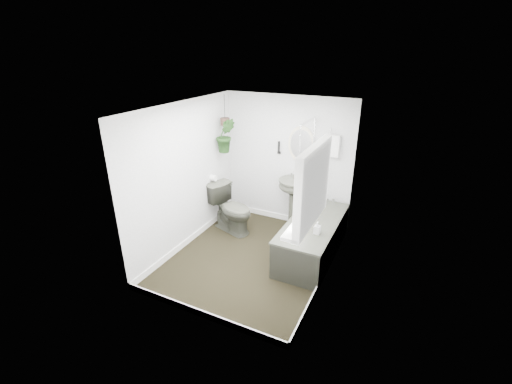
% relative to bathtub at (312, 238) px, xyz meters
% --- Properties ---
extents(floor, '(2.30, 2.80, 0.02)m').
position_rel_bathtub_xyz_m(floor, '(-0.80, -0.50, -0.30)').
color(floor, black).
rests_on(floor, ground).
extents(ceiling, '(2.30, 2.80, 0.02)m').
position_rel_bathtub_xyz_m(ceiling, '(-0.80, -0.50, 2.02)').
color(ceiling, white).
rests_on(ceiling, ground).
extents(wall_back, '(2.30, 0.02, 2.30)m').
position_rel_bathtub_xyz_m(wall_back, '(-0.80, 0.91, 0.86)').
color(wall_back, silver).
rests_on(wall_back, ground).
extents(wall_front, '(2.30, 0.02, 2.30)m').
position_rel_bathtub_xyz_m(wall_front, '(-0.80, -1.91, 0.86)').
color(wall_front, silver).
rests_on(wall_front, ground).
extents(wall_left, '(0.02, 2.80, 2.30)m').
position_rel_bathtub_xyz_m(wall_left, '(-1.96, -0.50, 0.86)').
color(wall_left, silver).
rests_on(wall_left, ground).
extents(wall_right, '(0.02, 2.80, 2.30)m').
position_rel_bathtub_xyz_m(wall_right, '(0.36, -0.50, 0.86)').
color(wall_right, silver).
rests_on(wall_right, ground).
extents(skirting, '(2.30, 2.80, 0.10)m').
position_rel_bathtub_xyz_m(skirting, '(-0.80, -0.50, -0.24)').
color(skirting, white).
rests_on(skirting, floor).
extents(bathtub, '(0.72, 1.72, 0.58)m').
position_rel_bathtub_xyz_m(bathtub, '(0.00, 0.00, 0.00)').
color(bathtub, '#414338').
rests_on(bathtub, floor).
extents(bath_screen, '(0.04, 0.72, 1.40)m').
position_rel_bathtub_xyz_m(bath_screen, '(-0.33, 0.49, 0.99)').
color(bath_screen, silver).
rests_on(bath_screen, bathtub).
extents(shower_box, '(0.20, 0.10, 0.35)m').
position_rel_bathtub_xyz_m(shower_box, '(0.00, 0.84, 1.26)').
color(shower_box, white).
rests_on(shower_box, wall_back).
extents(oval_mirror, '(0.46, 0.03, 0.62)m').
position_rel_bathtub_xyz_m(oval_mirror, '(-0.55, 0.87, 1.21)').
color(oval_mirror, beige).
rests_on(oval_mirror, wall_back).
extents(wall_sconce, '(0.04, 0.04, 0.22)m').
position_rel_bathtub_xyz_m(wall_sconce, '(-0.95, 0.86, 1.11)').
color(wall_sconce, black).
rests_on(wall_sconce, wall_back).
extents(toilet_roll_holder, '(0.11, 0.11, 0.11)m').
position_rel_bathtub_xyz_m(toilet_roll_holder, '(-1.90, 0.20, 0.61)').
color(toilet_roll_holder, white).
rests_on(toilet_roll_holder, wall_left).
extents(window_recess, '(0.08, 1.00, 0.90)m').
position_rel_bathtub_xyz_m(window_recess, '(0.29, -1.20, 1.36)').
color(window_recess, white).
rests_on(window_recess, wall_right).
extents(window_sill, '(0.18, 1.00, 0.04)m').
position_rel_bathtub_xyz_m(window_sill, '(0.22, -1.20, 0.94)').
color(window_sill, white).
rests_on(window_sill, wall_right).
extents(window_blinds, '(0.01, 0.86, 0.76)m').
position_rel_bathtub_xyz_m(window_blinds, '(0.24, -1.20, 1.36)').
color(window_blinds, white).
rests_on(window_blinds, wall_right).
extents(toilet, '(0.92, 0.70, 0.83)m').
position_rel_bathtub_xyz_m(toilet, '(-1.51, 0.14, 0.13)').
color(toilet, '#414338').
rests_on(toilet, floor).
extents(pedestal_sink, '(0.59, 0.51, 0.95)m').
position_rel_bathtub_xyz_m(pedestal_sink, '(-0.55, 0.64, 0.18)').
color(pedestal_sink, '#414338').
rests_on(pedestal_sink, floor).
extents(sill_plant, '(0.24, 0.22, 0.22)m').
position_rel_bathtub_xyz_m(sill_plant, '(0.24, -1.35, 1.07)').
color(sill_plant, black).
rests_on(sill_plant, window_sill).
extents(hanging_plant, '(0.42, 0.40, 0.59)m').
position_rel_bathtub_xyz_m(hanging_plant, '(-1.77, 0.45, 1.32)').
color(hanging_plant, black).
rests_on(hanging_plant, ceiling).
extents(soap_bottle, '(0.09, 0.09, 0.18)m').
position_rel_bathtub_xyz_m(soap_bottle, '(0.15, -0.33, 0.38)').
color(soap_bottle, '#2D2220').
rests_on(soap_bottle, bathtub).
extents(hanging_pot, '(0.16, 0.16, 0.12)m').
position_rel_bathtub_xyz_m(hanging_pot, '(-1.77, 0.45, 1.56)').
color(hanging_pot, '#3D271F').
rests_on(hanging_pot, ceiling).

